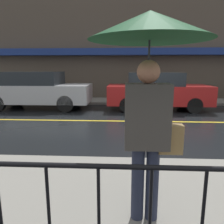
% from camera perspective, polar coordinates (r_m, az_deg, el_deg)
% --- Properties ---
extents(ground_plane, '(80.00, 80.00, 0.00)m').
position_cam_1_polar(ground_plane, '(7.40, 11.30, -2.46)').
color(ground_plane, black).
extents(sidewalk_near, '(28.00, 2.73, 0.11)m').
position_cam_1_polar(sidewalk_near, '(3.16, 24.19, -21.87)').
color(sidewalk_near, gray).
rests_on(sidewalk_near, ground_plane).
extents(sidewalk_far, '(28.00, 1.82, 0.11)m').
position_cam_1_polar(sidewalk_far, '(11.50, 8.37, 2.81)').
color(sidewalk_far, gray).
rests_on(sidewalk_far, ground_plane).
extents(lane_marking, '(25.20, 0.12, 0.01)m').
position_cam_1_polar(lane_marking, '(7.40, 11.30, -2.43)').
color(lane_marking, gold).
rests_on(lane_marking, ground_plane).
extents(building_storefront, '(28.00, 0.85, 6.82)m').
position_cam_1_polar(building_storefront, '(12.52, 8.37, 18.70)').
color(building_storefront, '#4C4238').
rests_on(building_storefront, ground_plane).
extents(pedestrian, '(1.17, 1.17, 2.15)m').
position_cam_1_polar(pedestrian, '(2.18, 9.76, 14.46)').
color(pedestrian, '#23283D').
rests_on(pedestrian, sidewalk_near).
extents(car_silver, '(4.57, 1.81, 1.60)m').
position_cam_1_polar(car_silver, '(10.14, -19.06, 5.48)').
color(car_silver, '#B2B5BA').
rests_on(car_silver, ground_plane).
extents(car_red, '(4.24, 1.76, 1.57)m').
position_cam_1_polar(car_red, '(9.51, 11.67, 5.38)').
color(car_red, maroon).
rests_on(car_red, ground_plane).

